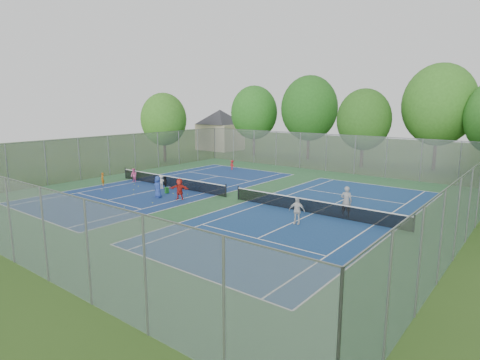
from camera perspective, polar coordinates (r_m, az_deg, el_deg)
name	(u,v)px	position (r m, az deg, el deg)	size (l,w,h in m)	color
ground	(232,198)	(31.02, -1.14, -2.64)	(120.00, 120.00, 0.00)	#2C4C17
court_pad	(232,198)	(31.02, -1.14, -2.62)	(32.00, 32.00, 0.01)	#2C5E35
court_left	(170,187)	(35.76, -9.86, -0.94)	(10.97, 23.77, 0.01)	navy
court_right	(313,213)	(27.28, 10.36, -4.70)	(10.97, 23.77, 0.01)	navy
net_left	(170,182)	(35.67, -9.89, -0.25)	(12.87, 0.10, 0.91)	black
net_right	(313,207)	(27.16, 10.40, -3.81)	(12.87, 0.10, 0.91)	black
fence_north	(326,153)	(44.05, 12.16, 3.83)	(32.00, 0.10, 4.00)	gray
fence_south	(10,221)	(21.13, -29.90, -5.06)	(32.00, 0.10, 4.00)	gray
fence_west	(109,156)	(42.47, -18.15, 3.27)	(32.00, 0.10, 4.00)	gray
fence_east	(469,206)	(24.13, 29.79, -3.20)	(32.00, 0.10, 4.00)	gray
house	(220,123)	(62.76, -2.87, 8.16)	(11.03, 11.03, 7.30)	#B7A88C
tree_nw	(254,113)	(56.15, 2.01, 9.55)	(6.40, 6.40, 9.58)	#443326
tree_nl	(309,108)	(52.70, 9.83, 10.01)	(7.20, 7.20, 10.69)	#443326
tree_nc	(364,120)	(47.55, 17.20, 8.20)	(6.00, 6.00, 8.85)	#443326
tree_nr	(439,105)	(48.40, 26.47, 9.55)	(7.60, 7.60, 11.42)	#443326
tree_side_w	(164,119)	(50.66, -10.81, 8.47)	(5.60, 5.60, 8.47)	#443326
ball_crate	(179,189)	(34.13, -8.61, -1.27)	(0.30, 0.30, 0.26)	blue
ball_hopper	(167,190)	(33.21, -10.37, -1.46)	(0.25, 0.25, 0.50)	#278F2A
student_a	(103,179)	(37.64, -18.96, 0.10)	(0.43, 0.28, 1.17)	#BF5E11
student_b	(134,175)	(38.44, -14.86, 0.64)	(0.62, 0.49, 1.28)	pink
student_c	(161,182)	(35.20, -11.13, -0.23)	(0.75, 0.43, 1.17)	beige
student_d	(165,183)	(34.69, -10.61, -0.40)	(0.67, 0.28, 1.14)	black
student_e	(158,187)	(31.72, -11.60, -0.97)	(0.83, 0.54, 1.71)	#284395
student_f	(179,189)	(30.81, -8.60, -1.28)	(1.53, 0.49, 1.65)	red
child_far_baseline	(232,165)	(44.07, -1.11, 2.15)	(0.69, 0.39, 1.06)	#AD181E
instructor	(346,201)	(26.93, 14.87, -2.93)	(0.73, 0.48, 2.00)	gray
teen_court_b	(297,211)	(24.64, 8.08, -4.34)	(0.98, 0.41, 1.68)	silver
tennis_ball_0	(153,203)	(30.24, -12.32, -3.19)	(0.07, 0.07, 0.07)	#B6CC2F
tennis_ball_1	(138,186)	(36.38, -14.26, -0.88)	(0.07, 0.07, 0.07)	#CBEB36
tennis_ball_2	(188,195)	(32.37, -7.47, -2.09)	(0.07, 0.07, 0.07)	#A3C12D
tennis_ball_3	(106,200)	(32.14, -18.49, -2.67)	(0.07, 0.07, 0.07)	#C9E234
tennis_ball_4	(161,196)	(32.39, -11.19, -2.20)	(0.07, 0.07, 0.07)	#BCCC2F
tennis_ball_5	(102,190)	(35.69, -19.03, -1.38)	(0.07, 0.07, 0.07)	yellow
tennis_ball_6	(173,194)	(32.90, -9.48, -1.93)	(0.07, 0.07, 0.07)	gold
tennis_ball_7	(134,194)	(33.38, -14.88, -1.97)	(0.07, 0.07, 0.07)	gold
tennis_ball_8	(124,207)	(29.44, -16.13, -3.76)	(0.07, 0.07, 0.07)	#B4CD2F
tennis_ball_9	(73,194)	(35.02, -22.68, -1.86)	(0.07, 0.07, 0.07)	#E2F038
tennis_ball_10	(134,190)	(35.05, -14.89, -1.36)	(0.07, 0.07, 0.07)	#C0E936
tennis_ball_11	(134,185)	(37.21, -14.80, -0.65)	(0.07, 0.07, 0.07)	#A5CA2F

